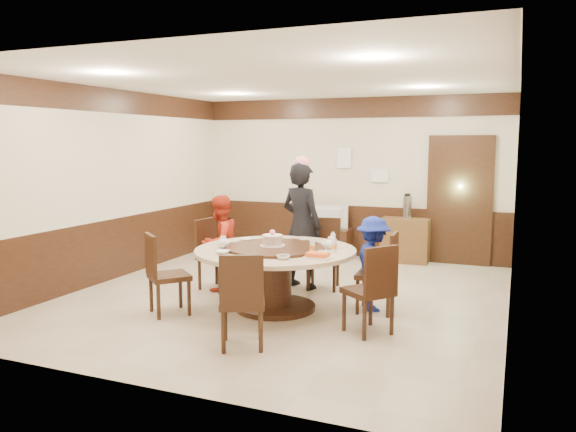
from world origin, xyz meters
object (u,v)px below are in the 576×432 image
at_px(side_cabinet, 405,240).
at_px(thermos, 407,207).
at_px(shrimp_platter, 318,256).
at_px(person_red, 220,243).
at_px(banquet_table, 275,266).
at_px(television, 327,217).
at_px(person_blue, 373,264).
at_px(birthday_cake, 272,240).
at_px(person_standing, 302,226).
at_px(tv_stand, 327,242).

xyz_separation_m(side_cabinet, thermos, (0.02, 0.00, 0.56)).
bearing_deg(shrimp_platter, side_cabinet, 85.54).
height_order(person_red, side_cabinet, person_red).
distance_m(banquet_table, side_cabinet, 3.48).
relative_size(person_red, television, 1.81).
height_order(person_blue, thermos, person_blue).
bearing_deg(television, thermos, -179.19).
distance_m(shrimp_platter, side_cabinet, 3.72).
distance_m(television, side_cabinet, 1.43).
xyz_separation_m(banquet_table, person_red, (-1.08, 0.56, 0.12)).
relative_size(person_blue, birthday_cake, 3.83).
xyz_separation_m(banquet_table, thermos, (0.96, 3.35, 0.41)).
distance_m(person_standing, person_red, 1.15).
xyz_separation_m(person_red, person_blue, (2.18, -0.14, -0.08)).
bearing_deg(birthday_cake, person_red, 151.82).
bearing_deg(television, person_standing, 98.75).
xyz_separation_m(birthday_cake, television, (-0.40, 3.31, -0.14)).
xyz_separation_m(birthday_cake, thermos, (1.01, 3.34, 0.09)).
distance_m(person_standing, side_cabinet, 2.51).
xyz_separation_m(banquet_table, side_cabinet, (0.94, 3.35, -0.16)).
height_order(banquet_table, person_blue, person_blue).
distance_m(banquet_table, person_red, 1.22).
height_order(person_red, television, person_red).
relative_size(person_standing, birthday_cake, 5.84).
relative_size(person_red, person_blue, 1.14).
xyz_separation_m(person_red, side_cabinet, (2.02, 2.78, -0.28)).
distance_m(birthday_cake, shrimp_platter, 0.78).
relative_size(banquet_table, person_blue, 1.70).
bearing_deg(birthday_cake, person_blue, 19.69).
bearing_deg(shrimp_platter, person_standing, 117.14).
bearing_deg(person_red, person_standing, 130.95).
bearing_deg(shrimp_platter, tv_stand, 106.75).
bearing_deg(person_blue, banquet_table, 76.48).
relative_size(television, side_cabinet, 0.90).
relative_size(birthday_cake, television, 0.42).
height_order(person_blue, shrimp_platter, person_blue).
height_order(person_standing, person_blue, person_standing).
distance_m(person_blue, tv_stand, 3.30).
height_order(shrimp_platter, thermos, thermos).
relative_size(shrimp_platter, thermos, 0.79).
xyz_separation_m(shrimp_platter, television, (-1.10, 3.65, -0.07)).
bearing_deg(television, person_red, 76.60).
relative_size(person_red, thermos, 3.44).
xyz_separation_m(tv_stand, television, (0.00, 0.00, 0.46)).
distance_m(shrimp_platter, thermos, 3.70).
bearing_deg(person_red, side_cabinet, 155.89).
relative_size(banquet_table, shrimp_platter, 6.48).
xyz_separation_m(person_blue, birthday_cake, (-1.15, -0.41, 0.28)).
bearing_deg(person_standing, television, -62.71).
relative_size(person_blue, tv_stand, 1.35).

